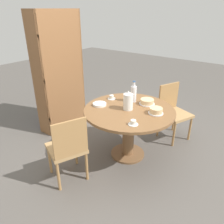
{
  "coord_description": "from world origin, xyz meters",
  "views": [
    {
      "loc": [
        -2.27,
        -1.43,
        1.98
      ],
      "look_at": [
        0.0,
        0.29,
        0.62
      ],
      "focal_mm": 35.0,
      "sensor_mm": 36.0,
      "label": 1
    }
  ],
  "objects_px": {
    "water_bottle": "(134,93)",
    "cake_second": "(156,111)",
    "bookshelf": "(60,75)",
    "cup_b": "(133,123)",
    "chair_b": "(173,110)",
    "chair_a": "(68,147)",
    "cup_a": "(112,97)",
    "cake_main": "(147,102)",
    "coffee_pot": "(128,101)"
  },
  "relations": [
    {
      "from": "water_bottle",
      "to": "cake_second",
      "type": "xyz_separation_m",
      "value": [
        -0.16,
        -0.45,
        -0.09
      ]
    },
    {
      "from": "bookshelf",
      "to": "cup_b",
      "type": "distance_m",
      "value": 1.77
    },
    {
      "from": "cake_second",
      "to": "cup_b",
      "type": "height_order",
      "value": "cake_second"
    },
    {
      "from": "chair_b",
      "to": "water_bottle",
      "type": "relative_size",
      "value": 2.89
    },
    {
      "from": "chair_a",
      "to": "water_bottle",
      "type": "height_order",
      "value": "water_bottle"
    },
    {
      "from": "bookshelf",
      "to": "chair_b",
      "type": "bearing_deg",
      "value": 115.18
    },
    {
      "from": "bookshelf",
      "to": "cup_a",
      "type": "height_order",
      "value": "bookshelf"
    },
    {
      "from": "chair_a",
      "to": "chair_b",
      "type": "xyz_separation_m",
      "value": [
        1.75,
        -0.58,
        0.0
      ]
    },
    {
      "from": "cake_main",
      "to": "cup_a",
      "type": "height_order",
      "value": "cake_main"
    },
    {
      "from": "bookshelf",
      "to": "chair_a",
      "type": "bearing_deg",
      "value": 50.9
    },
    {
      "from": "water_bottle",
      "to": "cup_b",
      "type": "distance_m",
      "value": 0.71
    },
    {
      "from": "chair_a",
      "to": "cup_b",
      "type": "height_order",
      "value": "chair_a"
    },
    {
      "from": "cake_second",
      "to": "chair_b",
      "type": "bearing_deg",
      "value": 4.47
    },
    {
      "from": "bookshelf",
      "to": "cup_a",
      "type": "xyz_separation_m",
      "value": [
        0.09,
        -1.03,
        -0.18
      ]
    },
    {
      "from": "chair_a",
      "to": "bookshelf",
      "type": "bearing_deg",
      "value": -106.5
    },
    {
      "from": "water_bottle",
      "to": "chair_a",
      "type": "bearing_deg",
      "value": 170.25
    },
    {
      "from": "coffee_pot",
      "to": "cup_b",
      "type": "bearing_deg",
      "value": -138.33
    },
    {
      "from": "chair_b",
      "to": "cake_second",
      "type": "distance_m",
      "value": 0.84
    },
    {
      "from": "cake_second",
      "to": "cup_a",
      "type": "bearing_deg",
      "value": 86.03
    },
    {
      "from": "bookshelf",
      "to": "cake_main",
      "type": "height_order",
      "value": "bookshelf"
    },
    {
      "from": "bookshelf",
      "to": "coffee_pot",
      "type": "relative_size",
      "value": 7.62
    },
    {
      "from": "chair_b",
      "to": "cake_main",
      "type": "bearing_deg",
      "value": -175.08
    },
    {
      "from": "chair_b",
      "to": "bookshelf",
      "type": "relative_size",
      "value": 0.45
    },
    {
      "from": "chair_a",
      "to": "cake_main",
      "type": "xyz_separation_m",
      "value": [
        1.17,
        -0.4,
        0.3
      ]
    },
    {
      "from": "chair_a",
      "to": "coffee_pot",
      "type": "bearing_deg",
      "value": -175.5
    },
    {
      "from": "cup_a",
      "to": "coffee_pot",
      "type": "bearing_deg",
      "value": -111.94
    },
    {
      "from": "chair_a",
      "to": "cake_second",
      "type": "distance_m",
      "value": 1.2
    },
    {
      "from": "chair_b",
      "to": "cake_second",
      "type": "bearing_deg",
      "value": -153.44
    },
    {
      "from": "chair_b",
      "to": "cup_b",
      "type": "distance_m",
      "value": 1.25
    },
    {
      "from": "bookshelf",
      "to": "coffee_pot",
      "type": "xyz_separation_m",
      "value": [
        -0.08,
        -1.43,
        -0.09
      ]
    },
    {
      "from": "cake_main",
      "to": "cup_b",
      "type": "relative_size",
      "value": 1.83
    },
    {
      "from": "chair_b",
      "to": "cake_second",
      "type": "height_order",
      "value": "chair_b"
    },
    {
      "from": "cup_b",
      "to": "cake_second",
      "type": "bearing_deg",
      "value": -9.56
    },
    {
      "from": "water_bottle",
      "to": "cake_main",
      "type": "xyz_separation_m",
      "value": [
        0.04,
        -0.21,
        -0.09
      ]
    },
    {
      "from": "chair_a",
      "to": "cup_a",
      "type": "bearing_deg",
      "value": -150.79
    },
    {
      "from": "cup_a",
      "to": "water_bottle",
      "type": "bearing_deg",
      "value": -70.33
    },
    {
      "from": "cake_second",
      "to": "water_bottle",
      "type": "bearing_deg",
      "value": 69.81
    },
    {
      "from": "coffee_pot",
      "to": "cake_second",
      "type": "bearing_deg",
      "value": -73.38
    },
    {
      "from": "chair_a",
      "to": "water_bottle",
      "type": "bearing_deg",
      "value": -167.16
    },
    {
      "from": "chair_b",
      "to": "water_bottle",
      "type": "height_order",
      "value": "water_bottle"
    },
    {
      "from": "bookshelf",
      "to": "cup_b",
      "type": "xyz_separation_m",
      "value": [
        -0.4,
        -1.72,
        -0.18
      ]
    },
    {
      "from": "chair_b",
      "to": "cake_main",
      "type": "relative_size",
      "value": 4.1
    },
    {
      "from": "chair_a",
      "to": "cake_second",
      "type": "bearing_deg",
      "value": 169.0
    },
    {
      "from": "chair_a",
      "to": "cup_a",
      "type": "height_order",
      "value": "chair_a"
    },
    {
      "from": "chair_b",
      "to": "chair_a",
      "type": "bearing_deg",
      "value": -176.3
    },
    {
      "from": "chair_a",
      "to": "cup_a",
      "type": "distance_m",
      "value": 1.07
    },
    {
      "from": "bookshelf",
      "to": "cake_main",
      "type": "bearing_deg",
      "value": 98.54
    },
    {
      "from": "bookshelf",
      "to": "cup_a",
      "type": "bearing_deg",
      "value": 94.72
    },
    {
      "from": "coffee_pot",
      "to": "chair_a",
      "type": "bearing_deg",
      "value": 161.9
    },
    {
      "from": "bookshelf",
      "to": "water_bottle",
      "type": "distance_m",
      "value": 1.36
    }
  ]
}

